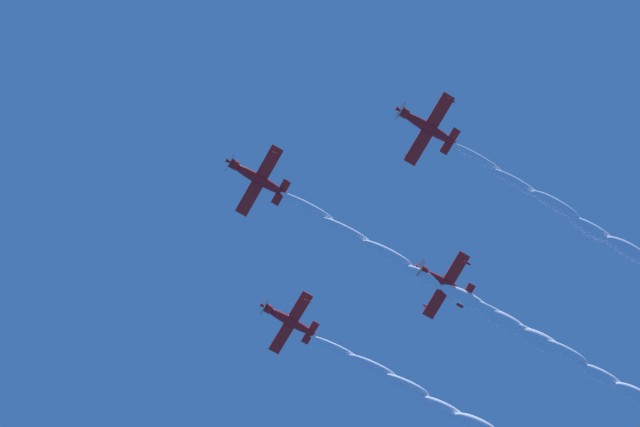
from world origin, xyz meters
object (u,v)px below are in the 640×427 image
airplane_right_wingman (288,320)px  airplane_slot_tail (443,282)px  airplane_left_wingman (426,126)px  airplane_lead (256,178)px

airplane_right_wingman → airplane_slot_tail: bearing=-113.0°
airplane_right_wingman → airplane_left_wingman: bearing=-151.5°
airplane_lead → airplane_slot_tail: (12.28, -24.95, -1.82)m
airplane_right_wingman → airplane_slot_tail: (-8.47, -19.95, -2.13)m
airplane_left_wingman → airplane_slot_tail: size_ratio=1.01×
airplane_slot_tail → airplane_right_wingman: bearing=67.0°
airplane_lead → airplane_slot_tail: 27.87m
airplane_left_wingman → airplane_slot_tail: (20.11, -4.45, -2.81)m
airplane_slot_tail → airplane_lead: bearing=116.2°
airplane_left_wingman → airplane_right_wingman: airplane_left_wingman is taller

